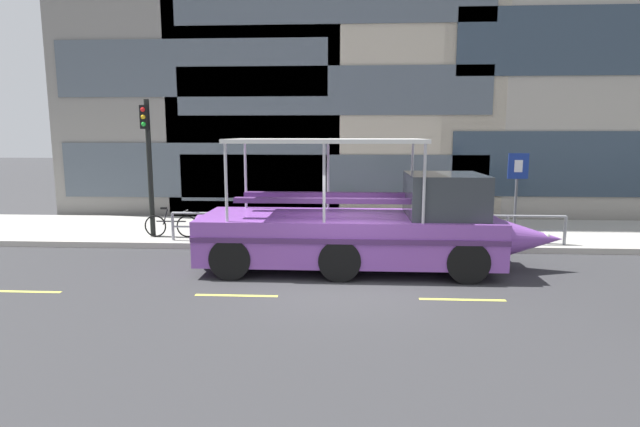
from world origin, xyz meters
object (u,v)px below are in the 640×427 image
object	(u,v)px
traffic_light_pole	(148,155)
leaned_bicycle	(171,225)
duck_tour_boat	(369,228)
pedestrian_near_bow	(447,207)
parking_sign	(517,182)

from	to	relation	value
traffic_light_pole	leaned_bicycle	size ratio (longest dim) A/B	2.48
traffic_light_pole	duck_tour_boat	distance (m)	7.60
pedestrian_near_bow	traffic_light_pole	bearing A→B (deg)	-175.51
duck_tour_boat	pedestrian_near_bow	bearing A→B (deg)	53.73
pedestrian_near_bow	parking_sign	bearing A→B (deg)	-27.44
leaned_bicycle	duck_tour_boat	distance (m)	6.78
duck_tour_boat	pedestrian_near_bow	world-z (taller)	duck_tour_boat
duck_tour_boat	pedestrian_near_bow	xyz separation A→B (m)	(2.66, 3.62, 0.05)
traffic_light_pole	parking_sign	distance (m)	11.37
leaned_bicycle	duck_tour_boat	size ratio (longest dim) A/B	0.19
parking_sign	pedestrian_near_bow	world-z (taller)	parking_sign
parking_sign	duck_tour_boat	distance (m)	5.33
leaned_bicycle	traffic_light_pole	bearing A→B (deg)	172.71
traffic_light_pole	pedestrian_near_bow	xyz separation A→B (m)	(9.48, 0.74, -1.68)
parking_sign	traffic_light_pole	bearing A→B (deg)	178.88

